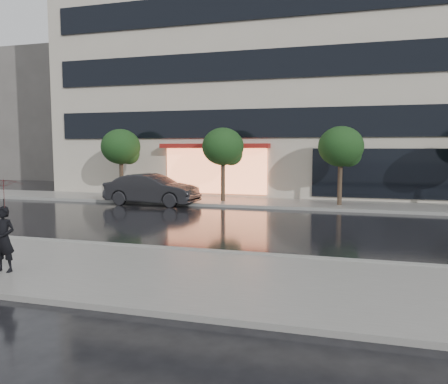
% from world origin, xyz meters
% --- Properties ---
extents(ground, '(120.00, 120.00, 0.00)m').
position_xyz_m(ground, '(0.00, 0.00, 0.00)').
color(ground, black).
rests_on(ground, ground).
extents(sidewalk_near, '(60.00, 4.50, 0.12)m').
position_xyz_m(sidewalk_near, '(0.00, -3.25, 0.06)').
color(sidewalk_near, slate).
rests_on(sidewalk_near, ground).
extents(sidewalk_far, '(60.00, 3.50, 0.12)m').
position_xyz_m(sidewalk_far, '(0.00, 10.25, 0.06)').
color(sidewalk_far, slate).
rests_on(sidewalk_far, ground).
extents(curb_near, '(60.00, 0.25, 0.14)m').
position_xyz_m(curb_near, '(0.00, -1.00, 0.07)').
color(curb_near, gray).
rests_on(curb_near, ground).
extents(curb_far, '(60.00, 0.25, 0.14)m').
position_xyz_m(curb_far, '(0.00, 8.50, 0.07)').
color(curb_far, gray).
rests_on(curb_far, ground).
extents(office_building, '(30.00, 12.76, 18.00)m').
position_xyz_m(office_building, '(-0.00, 17.97, 9.00)').
color(office_building, '#BCB29F').
rests_on(office_building, ground).
extents(bg_building_left, '(14.00, 10.00, 12.00)m').
position_xyz_m(bg_building_left, '(-28.00, 26.00, 6.00)').
color(bg_building_left, '#59544F').
rests_on(bg_building_left, ground).
extents(tree_far_west, '(2.20, 2.20, 3.99)m').
position_xyz_m(tree_far_west, '(-8.94, 10.03, 2.92)').
color(tree_far_west, '#33261C').
rests_on(tree_far_west, ground).
extents(tree_mid_west, '(2.20, 2.20, 3.99)m').
position_xyz_m(tree_mid_west, '(-2.94, 10.03, 2.92)').
color(tree_mid_west, '#33261C').
rests_on(tree_mid_west, ground).
extents(tree_mid_east, '(2.20, 2.20, 3.99)m').
position_xyz_m(tree_mid_east, '(3.06, 10.03, 2.92)').
color(tree_mid_east, '#33261C').
rests_on(tree_mid_east, ground).
extents(parked_car, '(4.93, 1.93, 1.60)m').
position_xyz_m(parked_car, '(-6.32, 8.30, 0.80)').
color(parked_car, black).
rests_on(parked_car, ground).
extents(pedestrian_with_umbrella, '(0.92, 0.93, 2.13)m').
position_xyz_m(pedestrian_with_umbrella, '(-4.06, -4.21, 1.52)').
color(pedestrian_with_umbrella, black).
rests_on(pedestrian_with_umbrella, sidewalk_near).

